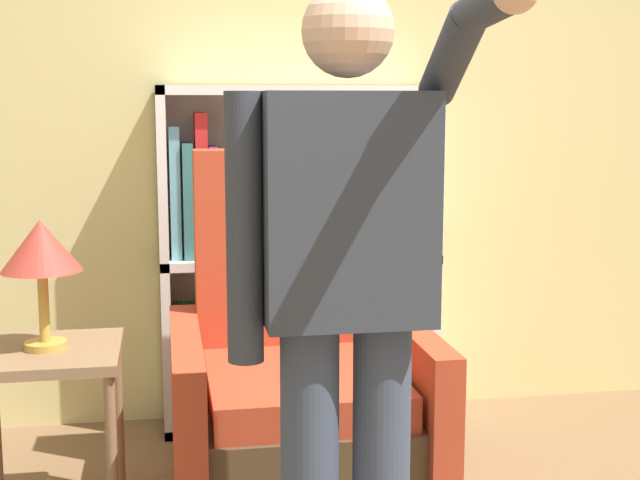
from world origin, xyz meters
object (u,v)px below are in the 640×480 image
object	(u,v)px
person_standing	(347,285)
side_table	(47,377)
table_lamp	(41,251)
armchair	(298,399)
bookcase	(267,267)

from	to	relation	value
person_standing	side_table	distance (m)	1.30
person_standing	table_lamp	bearing A→B (deg)	133.93
armchair	table_lamp	size ratio (longest dim) A/B	2.90
armchair	person_standing	size ratio (longest dim) A/B	0.73
armchair	person_standing	world-z (taller)	person_standing
armchair	table_lamp	xyz separation A→B (m)	(-0.86, -0.05, 0.58)
bookcase	side_table	xyz separation A→B (m)	(-0.84, -0.85, -0.19)
armchair	person_standing	bearing A→B (deg)	-90.87
armchair	table_lamp	bearing A→B (deg)	-176.86
bookcase	table_lamp	size ratio (longest dim) A/B	3.46
side_table	person_standing	bearing A→B (deg)	-46.07
bookcase	table_lamp	bearing A→B (deg)	-134.90
person_standing	armchair	bearing A→B (deg)	89.13
bookcase	person_standing	world-z (taller)	person_standing
armchair	person_standing	xyz separation A→B (m)	(-0.01, -0.92, 0.61)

